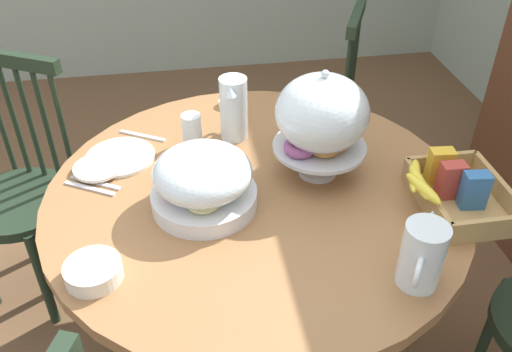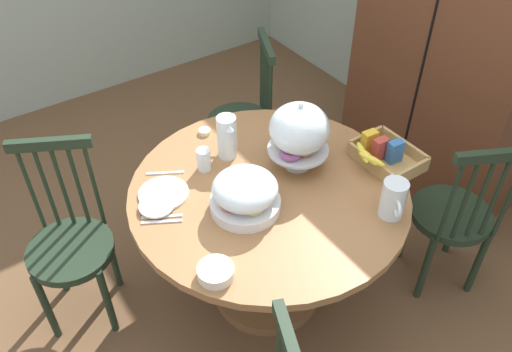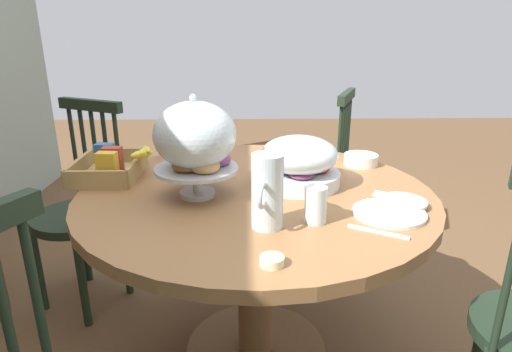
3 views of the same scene
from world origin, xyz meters
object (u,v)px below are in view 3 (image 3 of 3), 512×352
(pastry_stand_with_dome, at_px, (195,140))
(china_plate_small, at_px, (403,202))
(windsor_chair_far_side, at_px, (317,183))
(milk_pitcher, at_px, (180,140))
(fruit_platter_covered, at_px, (299,162))
(butter_dish, at_px, (272,261))
(dining_table, at_px, (256,241))
(orange_juice_pitcher, at_px, (267,195))
(china_plate_large, at_px, (389,213))
(cereal_bowl, at_px, (361,160))
(drinking_glass, at_px, (316,205))
(cereal_basket, at_px, (113,166))
(windsor_chair_near_window, at_px, (81,215))

(pastry_stand_with_dome, bearing_deg, china_plate_small, -99.49)
(windsor_chair_far_side, xyz_separation_m, milk_pitcher, (-0.43, 0.69, 0.37))
(fruit_platter_covered, distance_m, butter_dish, 0.58)
(windsor_chair_far_side, distance_m, butter_dish, 1.43)
(dining_table, bearing_deg, orange_juice_pitcher, -175.32)
(butter_dish, bearing_deg, pastry_stand_with_dome, 26.22)
(fruit_platter_covered, bearing_deg, dining_table, 106.55)
(windsor_chair_far_side, relative_size, milk_pitcher, 5.60)
(dining_table, distance_m, windsor_chair_far_side, 0.93)
(windsor_chair_far_side, bearing_deg, china_plate_large, -178.01)
(dining_table, height_order, cereal_bowl, cereal_bowl)
(pastry_stand_with_dome, height_order, china_plate_small, pastry_stand_with_dome)
(orange_juice_pitcher, relative_size, china_plate_large, 0.98)
(windsor_chair_far_side, height_order, pastry_stand_with_dome, pastry_stand_with_dome)
(drinking_glass, bearing_deg, orange_juice_pitcher, 100.30)
(fruit_platter_covered, distance_m, cereal_basket, 0.71)
(pastry_stand_with_dome, distance_m, butter_dish, 0.54)
(orange_juice_pitcher, height_order, china_plate_small, orange_juice_pitcher)
(cereal_basket, bearing_deg, milk_pitcher, -39.11)
(dining_table, bearing_deg, cereal_basket, 74.63)
(dining_table, bearing_deg, drinking_glass, -148.85)
(milk_pitcher, bearing_deg, windsor_chair_near_window, 87.88)
(orange_juice_pitcher, distance_m, butter_dish, 0.23)
(drinking_glass, bearing_deg, pastry_stand_with_dome, 58.84)
(drinking_glass, distance_m, butter_dish, 0.28)
(china_plate_small, bearing_deg, windsor_chair_near_window, 64.76)
(milk_pitcher, bearing_deg, drinking_glass, -144.73)
(dining_table, height_order, butter_dish, butter_dish)
(china_plate_large, distance_m, drinking_glass, 0.24)
(china_plate_small, bearing_deg, china_plate_large, 134.76)
(milk_pitcher, bearing_deg, china_plate_small, -126.50)
(dining_table, distance_m, fruit_platter_covered, 0.33)
(windsor_chair_far_side, xyz_separation_m, china_plate_small, (-1.01, -0.10, 0.30))
(dining_table, distance_m, windsor_chair_near_window, 0.93)
(fruit_platter_covered, relative_size, drinking_glass, 2.73)
(fruit_platter_covered, bearing_deg, windsor_chair_near_window, 68.04)
(butter_dish, bearing_deg, drinking_glass, -30.58)
(windsor_chair_near_window, relative_size, cereal_bowl, 6.96)
(cereal_basket, bearing_deg, windsor_chair_near_window, 43.14)
(drinking_glass, bearing_deg, cereal_bowl, -26.45)
(china_plate_large, bearing_deg, butter_dish, 127.25)
(orange_juice_pitcher, bearing_deg, drinking_glass, -79.70)
(milk_pitcher, distance_m, china_plate_small, 0.98)
(pastry_stand_with_dome, height_order, fruit_platter_covered, pastry_stand_with_dome)
(orange_juice_pitcher, relative_size, milk_pitcher, 1.24)
(orange_juice_pitcher, bearing_deg, pastry_stand_with_dome, 42.20)
(dining_table, height_order, pastry_stand_with_dome, pastry_stand_with_dome)
(orange_juice_pitcher, bearing_deg, china_plate_small, -72.79)
(windsor_chair_near_window, xyz_separation_m, cereal_bowl, (-0.15, -1.26, 0.31))
(orange_juice_pitcher, relative_size, china_plate_small, 1.43)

